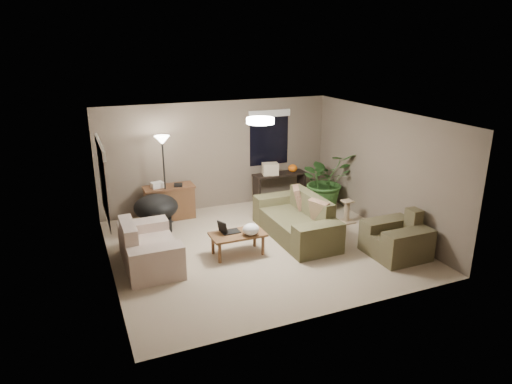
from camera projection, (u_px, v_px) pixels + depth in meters
name	position (u px, v px, depth m)	size (l,w,h in m)	color
room_shell	(260.00, 185.00, 8.42)	(5.50, 5.50, 5.50)	tan
main_sofa	(297.00, 222.00, 9.21)	(0.95, 2.20, 0.85)	#48452B
throw_pillows	(309.00, 204.00, 9.20)	(0.40, 1.40, 0.47)	#8C7251
loveseat	(148.00, 250.00, 8.00)	(0.90, 1.60, 0.85)	beige
armchair	(397.00, 240.00, 8.38)	(0.95, 1.00, 0.85)	#4D462E
coffee_table	(238.00, 236.00, 8.39)	(1.00, 0.55, 0.42)	brown
laptop	(227.00, 230.00, 8.38)	(0.40, 0.24, 0.24)	black
plastic_bag	(251.00, 229.00, 8.28)	(0.31, 0.28, 0.21)	white
desk	(170.00, 202.00, 10.11)	(1.10, 0.50, 0.75)	brown
desk_papers	(162.00, 185.00, 9.91)	(0.71, 0.30, 0.12)	silver
console_table	(279.00, 186.00, 11.07)	(1.30, 0.40, 0.75)	black
pumpkin	(293.00, 168.00, 11.07)	(0.22, 0.22, 0.18)	orange
cardboard_box	(270.00, 169.00, 10.84)	(0.37, 0.28, 0.28)	beige
papasan_chair	(156.00, 211.00, 9.35)	(1.01, 1.01, 0.80)	black
floor_lamp	(163.00, 151.00, 9.54)	(0.32, 0.32, 1.91)	black
ceiling_fixture	(260.00, 121.00, 8.05)	(0.50, 0.50, 0.10)	white
houseplant	(325.00, 186.00, 10.72)	(1.23, 1.36, 1.06)	#2D5923
cat_scratching_post	(347.00, 213.00, 9.94)	(0.32, 0.32, 0.50)	tan
window_left	(101.00, 168.00, 7.52)	(0.05, 1.56, 1.33)	black
window_back	(269.00, 129.00, 10.90)	(1.06, 0.05, 1.33)	black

